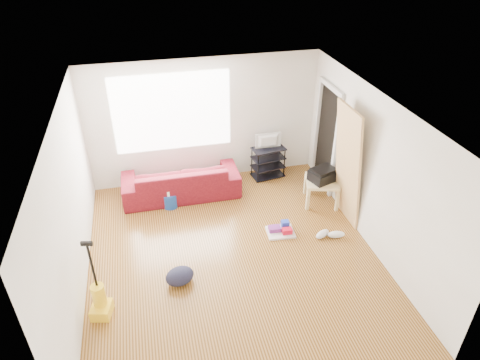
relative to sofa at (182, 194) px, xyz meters
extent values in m
cube|color=#512F0C|center=(0.58, -1.95, 0.00)|extent=(4.50, 5.00, 0.01)
cube|color=silver|center=(0.58, -1.95, 2.50)|extent=(4.50, 5.00, 0.01)
cube|color=beige|center=(0.58, 0.55, 1.25)|extent=(4.50, 0.01, 2.50)
cube|color=beige|center=(0.58, -4.45, 1.25)|extent=(4.50, 0.01, 2.50)
cube|color=beige|center=(-1.67, -1.95, 1.25)|extent=(0.01, 5.00, 2.50)
cube|color=beige|center=(2.83, -1.95, 1.25)|extent=(0.01, 5.00, 2.50)
cube|color=white|center=(-0.02, 0.53, 1.50)|extent=(2.20, 0.01, 1.50)
cube|color=silver|center=(2.79, -0.70, 1.00)|extent=(0.06, 0.08, 2.00)
cube|color=silver|center=(2.79, 0.20, 1.00)|extent=(0.06, 0.08, 2.00)
cube|color=silver|center=(2.79, -0.25, 2.04)|extent=(0.06, 0.98, 0.08)
cube|color=black|center=(2.83, -0.25, 1.00)|extent=(0.01, 0.86, 1.98)
imported|color=#440612|center=(0.00, 0.00, 0.00)|extent=(2.22, 0.87, 0.65)
cube|color=black|center=(1.83, 0.27, 0.03)|extent=(0.70, 0.47, 0.02)
cube|color=black|center=(1.83, 0.27, 0.23)|extent=(0.70, 0.47, 0.02)
cube|color=black|center=(1.83, 0.27, 0.44)|extent=(0.70, 0.47, 0.02)
cube|color=black|center=(1.83, 0.27, 0.64)|extent=(0.70, 0.47, 0.02)
cylinder|color=black|center=(1.56, 0.07, 0.33)|extent=(0.02, 0.02, 0.65)
cylinder|color=black|center=(1.51, 0.38, 0.33)|extent=(0.02, 0.02, 0.65)
cylinder|color=black|center=(2.14, 0.16, 0.33)|extent=(0.02, 0.02, 0.65)
cylinder|color=black|center=(2.09, 0.47, 0.33)|extent=(0.02, 0.02, 0.65)
imported|color=black|center=(1.83, 0.27, 0.81)|extent=(0.53, 0.07, 0.31)
cube|color=#C9B882|center=(2.53, -0.86, 0.46)|extent=(0.74, 0.74, 0.05)
cube|color=#C9B882|center=(2.20, -1.04, 0.22)|extent=(0.05, 0.05, 0.43)
cube|color=#C9B882|center=(2.35, -0.53, 0.22)|extent=(0.05, 0.05, 0.43)
cube|color=#C9B882|center=(2.71, -1.20, 0.22)|extent=(0.05, 0.05, 0.43)
cube|color=#C9B882|center=(2.87, -0.68, 0.22)|extent=(0.05, 0.05, 0.43)
cube|color=black|center=(2.53, -0.86, 0.58)|extent=(0.56, 0.49, 0.20)
cube|color=black|center=(2.53, -0.86, 0.71)|extent=(0.50, 0.44, 0.04)
cylinder|color=navy|center=(-0.26, -0.36, 0.00)|extent=(0.30, 0.30, 0.27)
cylinder|color=white|center=(-0.28, -0.38, 0.19)|extent=(0.11, 0.11, 0.10)
cube|color=silver|center=(1.51, -1.59, 0.02)|extent=(0.49, 0.40, 0.04)
cube|color=red|center=(1.60, -1.66, 0.08)|extent=(0.17, 0.12, 0.09)
cube|color=#6F2679|center=(1.41, -1.54, 0.07)|extent=(0.21, 0.16, 0.07)
cube|color=#203AB5|center=(1.62, -1.50, 0.10)|extent=(0.14, 0.12, 0.13)
ellipsoid|color=black|center=(-0.31, -2.35, 0.00)|extent=(0.52, 0.47, 0.24)
ellipsoid|color=silver|center=(2.17, -1.86, 0.06)|extent=(0.32, 0.25, 0.12)
ellipsoid|color=silver|center=(2.39, -1.92, 0.06)|extent=(0.31, 0.17, 0.12)
cube|color=yellow|center=(-1.42, -2.71, 0.08)|extent=(0.32, 0.34, 0.16)
cylinder|color=yellow|center=(-1.42, -2.66, 0.33)|extent=(0.18, 0.18, 0.32)
cylinder|color=black|center=(-1.42, -2.63, 0.83)|extent=(0.03, 0.03, 0.69)
cube|color=black|center=(-1.42, -2.63, 1.20)|extent=(0.15, 0.07, 0.05)
cube|color=tan|center=(2.71, -1.38, 0.00)|extent=(0.27, 0.85, 2.13)
camera|label=1|loc=(-0.50, -7.04, 4.68)|focal=32.00mm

